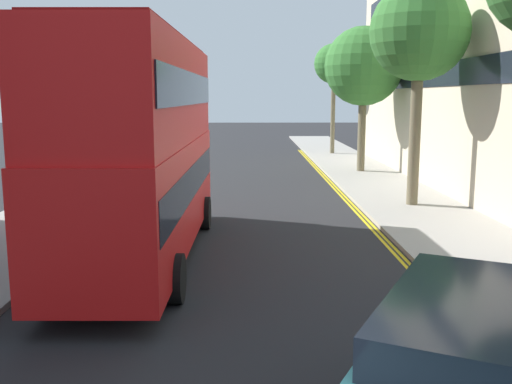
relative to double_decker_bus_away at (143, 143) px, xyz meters
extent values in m
cube|color=#9E9991|center=(8.87, 4.70, -2.96)|extent=(4.00, 80.00, 0.14)
cube|color=#9E9991|center=(-4.13, 4.70, -2.96)|extent=(4.00, 80.00, 0.14)
cube|color=yellow|center=(6.77, 2.70, -3.03)|extent=(0.10, 56.00, 0.01)
cube|color=yellow|center=(6.61, 2.70, -3.03)|extent=(0.10, 56.00, 0.01)
cube|color=red|center=(0.00, 0.00, -1.29)|extent=(2.66, 10.84, 2.60)
cube|color=red|center=(0.00, 0.00, 1.26)|extent=(2.61, 10.62, 2.50)
cube|color=black|center=(0.00, 0.00, -0.99)|extent=(2.68, 10.40, 0.84)
cube|color=black|center=(0.00, 0.00, 1.36)|extent=(2.67, 10.19, 0.80)
cube|color=yellow|center=(0.08, 5.38, 0.26)|extent=(2.00, 0.09, 0.44)
cube|color=maroon|center=(0.00, 0.00, 2.56)|extent=(2.39, 9.75, 0.10)
cylinder|color=black|center=(-1.20, 3.36, -2.51)|extent=(0.32, 1.04, 1.04)
cylinder|color=black|center=(1.30, 3.33, -2.51)|extent=(0.32, 1.04, 1.04)
cylinder|color=black|center=(-1.30, -3.33, -2.51)|extent=(0.32, 1.04, 1.04)
cylinder|color=black|center=(1.20, -3.37, -2.51)|extent=(0.32, 1.04, 1.04)
cube|color=black|center=(5.05, -8.98, -1.29)|extent=(2.91, 3.50, 0.76)
cylinder|color=black|center=(4.84, -7.41, -2.69)|extent=(0.50, 0.71, 0.68)
cylinder|color=#6B6047|center=(8.90, 6.77, -0.23)|extent=(0.42, 0.42, 5.31)
cylinder|color=#6B6047|center=(9.50, 6.95, 2.87)|extent=(0.49, 1.29, 0.97)
cylinder|color=#6B6047|center=(9.05, 7.21, 2.75)|extent=(0.97, 0.44, 0.74)
cylinder|color=#6B6047|center=(8.60, 7.15, 2.76)|extent=(0.88, 0.72, 0.76)
cylinder|color=#6B6047|center=(8.54, 6.41, 2.78)|extent=(0.84, 0.84, 0.80)
cylinder|color=#6B6047|center=(9.01, 6.12, 2.89)|extent=(1.38, 0.35, 1.02)
sphere|color=#33702D|center=(8.90, 6.77, 3.51)|extent=(3.61, 3.61, 3.61)
cylinder|color=#6B6047|center=(8.86, 16.76, -0.70)|extent=(0.42, 0.42, 4.39)
cylinder|color=#6B6047|center=(9.35, 16.69, 1.84)|extent=(0.26, 1.05, 0.78)
cylinder|color=#6B6047|center=(8.85, 17.32, 1.89)|extent=(1.18, 0.13, 0.87)
cylinder|color=#6B6047|center=(8.24, 16.84, 1.93)|extent=(0.29, 1.30, 0.95)
cylinder|color=#6B6047|center=(8.77, 16.36, 1.78)|extent=(0.88, 0.30, 0.66)
sphere|color=#33702D|center=(8.86, 16.76, 2.76)|extent=(4.22, 4.22, 4.22)
cylinder|color=#6B6047|center=(8.72, 26.77, -0.15)|extent=(0.31, 0.31, 5.48)
cylinder|color=#6B6047|center=(9.17, 26.69, 2.91)|extent=(0.29, 0.97, 0.72)
cylinder|color=#6B6047|center=(8.64, 27.25, 2.93)|extent=(1.03, 0.28, 0.77)
cylinder|color=#6B6047|center=(8.30, 26.84, 2.89)|extent=(0.26, 0.90, 0.68)
cylinder|color=#6B6047|center=(8.73, 26.16, 3.02)|extent=(1.26, 0.14, 0.93)
sphere|color=#33702D|center=(8.72, 26.77, 3.44)|extent=(2.81, 2.81, 2.81)
cube|color=black|center=(10.85, 12.55, 2.07)|extent=(0.04, 24.64, 1.00)
camera|label=1|loc=(2.69, -14.70, 1.17)|focal=40.45mm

